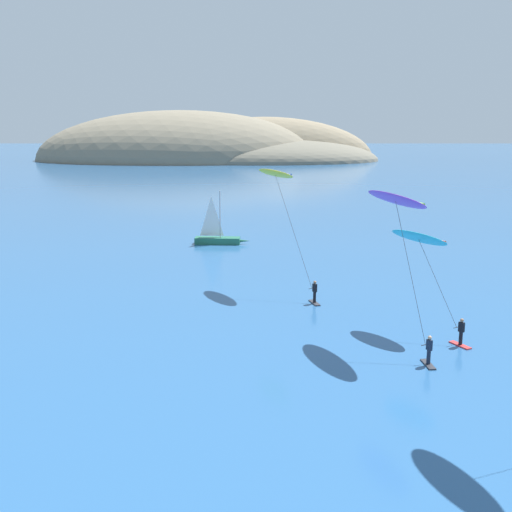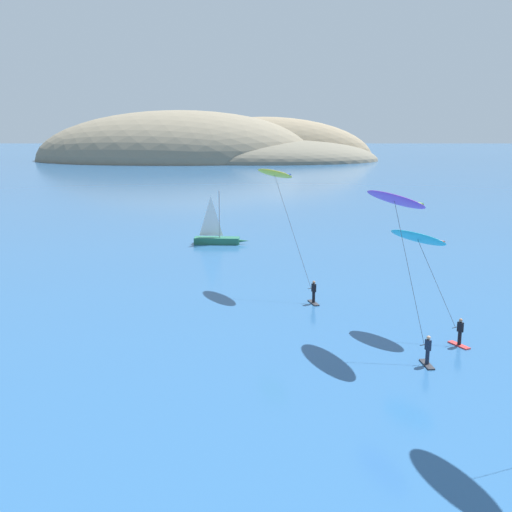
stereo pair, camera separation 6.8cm
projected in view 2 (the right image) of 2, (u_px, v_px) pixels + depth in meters
headland_island at (217, 160)px, 194.75m from camera, size 103.13×43.29×29.67m
sailboat_near at (221, 238)px, 68.57m from camera, size 5.93×1.66×5.70m
kitesurfer_yellow at (279, 184)px, 49.48m from camera, size 4.90×7.87×9.50m
kitesurfer_purple at (398, 209)px, 37.14m from camera, size 3.39×7.57×9.26m
kitesurfer_cyan at (422, 246)px, 39.97m from camera, size 4.38×6.05×6.54m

